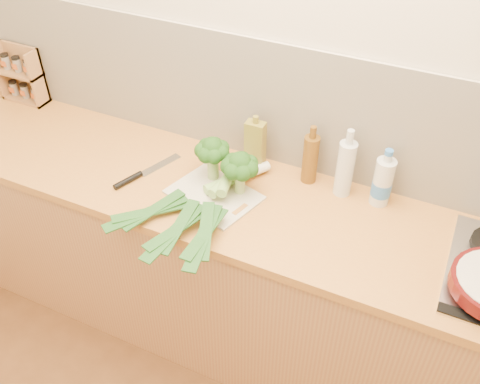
{
  "coord_description": "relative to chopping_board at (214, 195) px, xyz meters",
  "views": [
    {
      "loc": [
        0.61,
        -0.27,
        2.3
      ],
      "look_at": [
        -0.03,
        1.1,
        1.02
      ],
      "focal_mm": 40.0,
      "sensor_mm": 36.0,
      "label": 1
    }
  ],
  "objects": [
    {
      "name": "amber_bottle",
      "position": [
        0.31,
        0.26,
        0.11
      ],
      "size": [
        0.06,
        0.06,
        0.26
      ],
      "color": "brown",
      "rests_on": "counter"
    },
    {
      "name": "glass_bottle",
      "position": [
        0.46,
        0.24,
        0.12
      ],
      "size": [
        0.07,
        0.07,
        0.3
      ],
      "color": "silver",
      "rests_on": "counter"
    },
    {
      "name": "leek_front",
      "position": [
        -0.02,
        -0.0,
        0.03
      ],
      "size": [
        0.43,
        0.64,
        0.04
      ],
      "rotation": [
        0.0,
        0.0,
        -0.57
      ],
      "color": "white",
      "rests_on": "chopping_board"
    },
    {
      "name": "leek_mid",
      "position": [
        0.02,
        -0.05,
        0.05
      ],
      "size": [
        0.14,
        0.67,
        0.04
      ],
      "rotation": [
        0.0,
        0.0,
        -0.11
      ],
      "color": "white",
      "rests_on": "chopping_board"
    },
    {
      "name": "broccoli_left",
      "position": [
        -0.05,
        0.09,
        0.14
      ],
      "size": [
        0.14,
        0.14,
        0.19
      ],
      "color": "#97B86B",
      "rests_on": "chopping_board"
    },
    {
      "name": "spice_rack",
      "position": [
        -1.2,
        0.28,
        0.12
      ],
      "size": [
        0.24,
        0.09,
        0.28
      ],
      "color": "#B17C4C",
      "rests_on": "counter"
    },
    {
      "name": "water_bottle",
      "position": [
        0.61,
        0.24,
        0.09
      ],
      "size": [
        0.08,
        0.08,
        0.23
      ],
      "color": "silver",
      "rests_on": "counter"
    },
    {
      "name": "chopping_board",
      "position": [
        0.0,
        0.0,
        0.0
      ],
      "size": [
        0.4,
        0.34,
        0.01
      ],
      "primitive_type": "cube",
      "rotation": [
        0.0,
        0.0,
        -0.29
      ],
      "color": "beige",
      "rests_on": "counter"
    },
    {
      "name": "room_shell",
      "position": [
        0.17,
        0.33,
        0.26
      ],
      "size": [
        3.5,
        3.5,
        3.5
      ],
      "color": "beige",
      "rests_on": "ground"
    },
    {
      "name": "leek_back",
      "position": [
        0.06,
        -0.06,
        0.06
      ],
      "size": [
        0.18,
        0.65,
        0.04
      ],
      "rotation": [
        0.0,
        0.0,
        0.2
      ],
      "color": "white",
      "rests_on": "chopping_board"
    },
    {
      "name": "oil_tin",
      "position": [
        0.07,
        0.23,
        0.11
      ],
      "size": [
        0.08,
        0.05,
        0.26
      ],
      "color": "olive",
      "rests_on": "counter"
    },
    {
      "name": "broccoli_right",
      "position": [
        0.09,
        0.06,
        0.13
      ],
      "size": [
        0.15,
        0.15,
        0.19
      ],
      "color": "#97B86B",
      "rests_on": "chopping_board"
    },
    {
      "name": "counter",
      "position": [
        0.17,
        0.04,
        -0.45
      ],
      "size": [
        3.2,
        0.62,
        0.9
      ],
      "color": "#AC7E47",
      "rests_on": "ground"
    },
    {
      "name": "chefs_knife",
      "position": [
        -0.34,
        -0.04,
        0.0
      ],
      "size": [
        0.15,
        0.32,
        0.02
      ],
      "rotation": [
        0.0,
        0.0,
        -0.36
      ],
      "color": "silver",
      "rests_on": "counter"
    }
  ]
}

